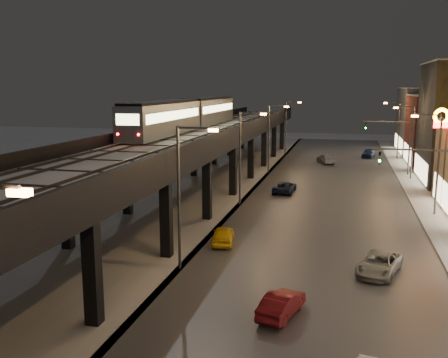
# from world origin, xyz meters

# --- Properties ---
(road_surface) EXTENTS (17.00, 120.00, 0.06)m
(road_surface) POSITION_xyz_m (7.50, 35.00, 0.03)
(road_surface) COLOR #46474D
(road_surface) RESTS_ON ground
(sidewalk_right) EXTENTS (4.00, 120.00, 0.14)m
(sidewalk_right) POSITION_xyz_m (17.50, 35.00, 0.07)
(sidewalk_right) COLOR #9FA1A8
(sidewalk_right) RESTS_ON ground
(under_viaduct_pavement) EXTENTS (11.00, 120.00, 0.06)m
(under_viaduct_pavement) POSITION_xyz_m (-6.00, 35.00, 0.03)
(under_viaduct_pavement) COLOR #9FA1A8
(under_viaduct_pavement) RESTS_ON ground
(elevated_viaduct) EXTENTS (9.00, 100.00, 6.30)m
(elevated_viaduct) POSITION_xyz_m (-6.00, 31.84, 5.62)
(elevated_viaduct) COLOR black
(elevated_viaduct) RESTS_ON ground
(viaduct_trackbed) EXTENTS (8.40, 100.00, 0.32)m
(viaduct_trackbed) POSITION_xyz_m (-6.01, 31.97, 6.39)
(viaduct_trackbed) COLOR #B2B7C1
(viaduct_trackbed) RESTS_ON elevated_viaduct
(viaduct_parapet_streetside) EXTENTS (0.30, 100.00, 1.10)m
(viaduct_parapet_streetside) POSITION_xyz_m (-1.65, 32.00, 6.85)
(viaduct_parapet_streetside) COLOR black
(viaduct_parapet_streetside) RESTS_ON elevated_viaduct
(viaduct_parapet_far) EXTENTS (0.30, 100.00, 1.10)m
(viaduct_parapet_far) POSITION_xyz_m (-10.35, 32.00, 6.85)
(viaduct_parapet_far) COLOR black
(viaduct_parapet_far) RESTS_ON elevated_viaduct
(building_f) EXTENTS (12.20, 16.20, 11.16)m
(building_f) POSITION_xyz_m (23.99, 76.00, 5.58)
(building_f) COLOR #484848
(building_f) RESTS_ON ground
(streetlight_left_1) EXTENTS (2.57, 0.28, 9.00)m
(streetlight_left_1) POSITION_xyz_m (-0.43, 13.00, 5.24)
(streetlight_left_1) COLOR #38383A
(streetlight_left_1) RESTS_ON ground
(streetlight_left_2) EXTENTS (2.57, 0.28, 9.00)m
(streetlight_left_2) POSITION_xyz_m (-0.43, 31.00, 5.24)
(streetlight_left_2) COLOR #38383A
(streetlight_left_2) RESTS_ON ground
(streetlight_right_2) EXTENTS (2.56, 0.28, 9.00)m
(streetlight_right_2) POSITION_xyz_m (16.73, 31.00, 5.24)
(streetlight_right_2) COLOR #38383A
(streetlight_right_2) RESTS_ON ground
(streetlight_left_3) EXTENTS (2.57, 0.28, 9.00)m
(streetlight_left_3) POSITION_xyz_m (-0.43, 49.00, 5.24)
(streetlight_left_3) COLOR #38383A
(streetlight_left_3) RESTS_ON ground
(streetlight_right_3) EXTENTS (2.56, 0.28, 9.00)m
(streetlight_right_3) POSITION_xyz_m (16.73, 49.00, 5.24)
(streetlight_right_3) COLOR #38383A
(streetlight_right_3) RESTS_ON ground
(streetlight_left_4) EXTENTS (2.57, 0.28, 9.00)m
(streetlight_left_4) POSITION_xyz_m (-0.43, 67.00, 5.24)
(streetlight_left_4) COLOR #38383A
(streetlight_left_4) RESTS_ON ground
(streetlight_right_4) EXTENTS (2.56, 0.28, 9.00)m
(streetlight_right_4) POSITION_xyz_m (16.73, 67.00, 5.24)
(streetlight_right_4) COLOR #38383A
(streetlight_right_4) RESTS_ON ground
(traffic_light_rig_a) EXTENTS (6.10, 0.34, 7.00)m
(traffic_light_rig_a) POSITION_xyz_m (15.84, 22.00, 4.50)
(traffic_light_rig_a) COLOR #38383A
(traffic_light_rig_a) RESTS_ON ground
(traffic_light_rig_b) EXTENTS (6.10, 0.34, 7.00)m
(traffic_light_rig_b) POSITION_xyz_m (15.84, 52.00, 4.50)
(traffic_light_rig_b) COLOR #38383A
(traffic_light_rig_b) RESTS_ON ground
(subway_train) EXTENTS (2.77, 33.38, 3.31)m
(subway_train) POSITION_xyz_m (-8.50, 39.56, 8.26)
(subway_train) COLOR gray
(subway_train) RESTS_ON viaduct_trackbed
(car_taxi) EXTENTS (2.13, 3.98, 1.29)m
(car_taxi) POSITION_xyz_m (0.72, 18.59, 0.64)
(car_taxi) COLOR yellow
(car_taxi) RESTS_ON ground
(car_near_white) EXTENTS (2.18, 3.90, 1.22)m
(car_near_white) POSITION_xyz_m (6.34, 7.98, 0.61)
(car_near_white) COLOR maroon
(car_near_white) RESTS_ON ground
(car_mid_silver) EXTENTS (2.30, 4.52, 1.22)m
(car_mid_silver) POSITION_xyz_m (2.86, 37.40, 0.61)
(car_mid_silver) COLOR black
(car_mid_silver) RESTS_ON ground
(car_mid_dark) EXTENTS (3.24, 5.09, 1.37)m
(car_mid_dark) POSITION_xyz_m (6.29, 59.80, 0.69)
(car_mid_dark) COLOR #8C92A0
(car_mid_dark) RESTS_ON ground
(car_onc_dark) EXTENTS (3.27, 4.84, 1.23)m
(car_onc_dark) POSITION_xyz_m (11.38, 15.07, 0.62)
(car_onc_dark) COLOR gray
(car_onc_dark) RESTS_ON ground
(car_onc_red) EXTENTS (2.43, 4.42, 1.42)m
(car_onc_red) POSITION_xyz_m (12.66, 67.77, 0.71)
(car_onc_red) COLOR #152250
(car_onc_red) RESTS_ON ground
(sign_mcdonalds) EXTENTS (2.79, 0.78, 9.41)m
(sign_mcdonalds) POSITION_xyz_m (18.00, 33.49, 7.56)
(sign_mcdonalds) COLOR #38383A
(sign_mcdonalds) RESTS_ON ground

